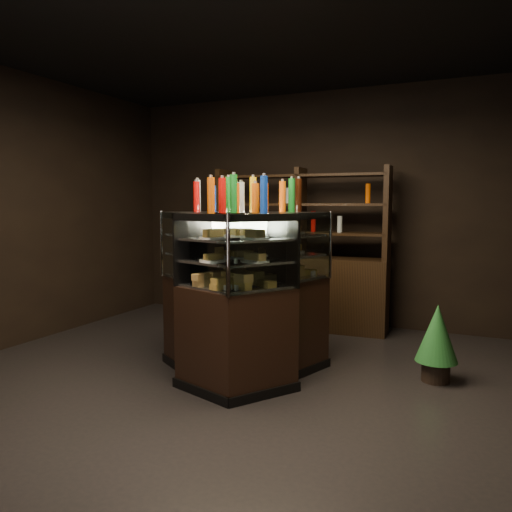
# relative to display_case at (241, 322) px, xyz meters

# --- Properties ---
(ground) EXTENTS (5.00, 5.00, 0.00)m
(ground) POSITION_rel_display_case_xyz_m (-0.19, -0.12, -0.50)
(ground) COLOR black
(ground) RESTS_ON ground
(room_shell) EXTENTS (5.02, 5.02, 3.01)m
(room_shell) POSITION_rel_display_case_xyz_m (-0.19, -0.12, 1.44)
(room_shell) COLOR black
(room_shell) RESTS_ON ground
(display_case) EXTENTS (1.57, 1.52, 1.49)m
(display_case) POSITION_rel_display_case_xyz_m (0.00, 0.00, 0.00)
(display_case) COLOR black
(display_case) RESTS_ON ground
(food_display) EXTENTS (1.13, 1.26, 0.46)m
(food_display) POSITION_rel_display_case_xyz_m (0.00, -0.00, 0.62)
(food_display) COLOR gold
(food_display) RESTS_ON display_case
(bottles_top) EXTENTS (0.99, 1.12, 0.30)m
(bottles_top) POSITION_rel_display_case_xyz_m (-0.00, 0.00, 1.13)
(bottles_top) COLOR #147223
(bottles_top) RESTS_ON display_case
(potted_conifer) EXTENTS (0.36, 0.36, 0.78)m
(potted_conifer) POSITION_rel_display_case_xyz_m (1.63, 0.58, -0.05)
(potted_conifer) COLOR black
(potted_conifer) RESTS_ON ground
(back_shelving) EXTENTS (2.19, 0.53, 2.00)m
(back_shelving) POSITION_rel_display_case_xyz_m (-0.12, 1.93, 0.12)
(back_shelving) COLOR black
(back_shelving) RESTS_ON ground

